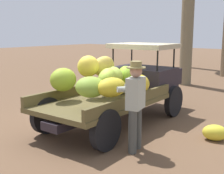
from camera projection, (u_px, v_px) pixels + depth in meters
name	position (u px, v px, depth m)	size (l,w,h in m)	color
ground_plane	(102.00, 123.00, 7.15)	(60.00, 60.00, 0.00)	brown
truck	(124.00, 84.00, 7.20)	(4.54, 1.95, 1.83)	#272028
farmer	(135.00, 101.00, 5.34)	(0.54, 0.50, 1.64)	#474946
loose_banana_bunch	(215.00, 133.00, 5.99)	(0.49, 0.34, 0.32)	yellow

